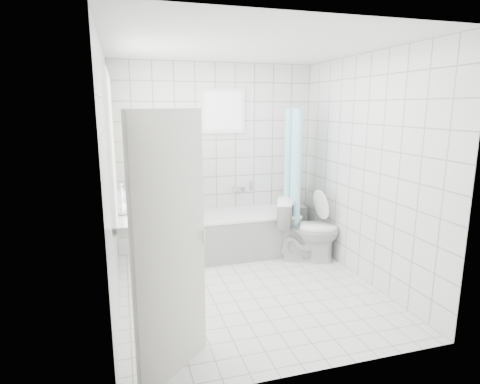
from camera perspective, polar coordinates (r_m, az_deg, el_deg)
name	(u,v)px	position (r m, az deg, el deg)	size (l,w,h in m)	color
ground	(248,290)	(4.63, 1.18, -13.71)	(3.00, 3.00, 0.00)	white
ceiling	(249,46)	(4.21, 1.34, 20.07)	(3.00, 3.00, 0.00)	white
wall_back	(216,158)	(5.66, -3.39, 4.81)	(2.80, 0.02, 2.60)	white
wall_front	(314,210)	(2.87, 10.42, -2.52)	(2.80, 0.02, 2.60)	white
wall_left	(110,183)	(4.04, -18.04, 1.29)	(0.02, 3.00, 2.60)	white
wall_right	(364,170)	(4.84, 17.27, 3.04)	(0.02, 3.00, 2.60)	white
window_left	(113,148)	(4.29, -17.62, 5.98)	(0.01, 0.90, 1.40)	white
window_back	(224,111)	(5.60, -2.35, 11.41)	(0.50, 0.01, 0.50)	white
window_sill	(122,218)	(4.42, -16.43, -3.55)	(0.18, 1.02, 0.08)	white
door	(171,249)	(2.97, -9.74, -8.05)	(0.04, 0.80, 2.00)	silver
bathtub	(238,233)	(5.58, -0.23, -5.92)	(1.55, 0.77, 0.58)	white
partition_wall	(177,206)	(5.24, -8.95, -2.03)	(0.15, 0.85, 1.50)	white
tiled_ledge	(292,224)	(6.12, 7.34, -4.55)	(0.40, 0.24, 0.55)	white
toilet	(308,230)	(5.41, 9.58, -5.35)	(0.46, 0.81, 0.82)	white
curtain_rod	(290,108)	(5.53, 7.14, 11.84)	(0.02, 0.02, 0.80)	silver
shower_curtain	(292,175)	(5.49, 7.44, 2.38)	(0.14, 0.48, 1.78)	#49C8D8
tub_faucet	(239,189)	(5.78, -0.21, 0.44)	(0.18, 0.06, 0.06)	silver
sill_bottles	(122,202)	(4.45, -16.43, -1.34)	(0.15, 0.42, 0.30)	silver
ledge_bottles	(292,199)	(5.99, 7.47, -0.99)	(0.18, 0.18, 0.28)	#18903C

